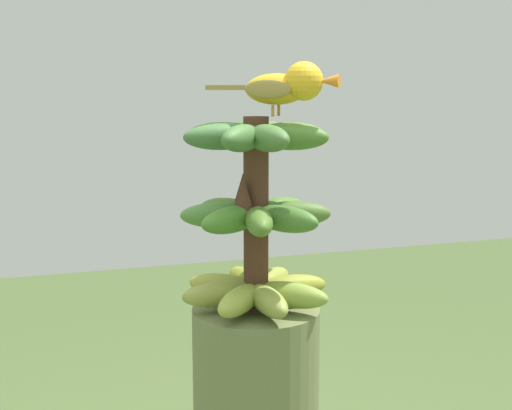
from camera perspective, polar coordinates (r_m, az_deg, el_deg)
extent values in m
cylinder|color=#4C2D1E|center=(1.16, 0.00, -0.79)|extent=(0.04, 0.04, 0.33)
ellipsoid|color=#96A641|center=(1.14, -1.30, -7.81)|extent=(0.12, 0.13, 0.04)
ellipsoid|color=olive|center=(1.14, 1.09, -7.83)|extent=(0.05, 0.14, 0.04)
ellipsoid|color=#89A43F|center=(1.17, 2.77, -7.36)|extent=(0.13, 0.12, 0.04)
ellipsoid|color=#989D2F|center=(1.22, 2.75, -6.72)|extent=(0.14, 0.05, 0.04)
ellipsoid|color=#949F3B|center=(1.25, 1.19, -6.28)|extent=(0.12, 0.13, 0.04)
ellipsoid|color=#939F2F|center=(1.25, -0.99, -6.26)|extent=(0.05, 0.14, 0.04)
ellipsoid|color=#9DA13C|center=(1.22, -2.66, -6.66)|extent=(0.13, 0.12, 0.04)
ellipsoid|color=olive|center=(1.17, -2.85, -7.30)|extent=(0.14, 0.05, 0.04)
ellipsoid|color=#4C6D2E|center=(1.17, 2.88, -0.75)|extent=(0.14, 0.07, 0.04)
ellipsoid|color=#487929|center=(1.21, 1.81, -0.42)|extent=(0.14, 0.11, 0.04)
ellipsoid|color=#497024|center=(1.22, -0.22, -0.31)|extent=(0.07, 0.14, 0.04)
ellipsoid|color=#45742A|center=(1.20, -2.14, -0.47)|extent=(0.11, 0.14, 0.04)
ellipsoid|color=#4C7E36|center=(1.16, -2.90, -0.83)|extent=(0.14, 0.07, 0.04)
ellipsoid|color=#437A29|center=(1.12, -1.96, -1.20)|extent=(0.14, 0.11, 0.04)
ellipsoid|color=#4D762A|center=(1.11, 0.24, -1.33)|extent=(0.07, 0.14, 0.04)
ellipsoid|color=#45742D|center=(1.13, 2.28, -1.14)|extent=(0.11, 0.14, 0.04)
ellipsoid|color=#416D34|center=(1.10, -1.08, 5.50)|extent=(0.12, 0.13, 0.04)
ellipsoid|color=#467035|center=(1.10, 1.17, 5.50)|extent=(0.06, 0.14, 0.04)
ellipsoid|color=#46752A|center=(1.13, 2.66, 5.60)|extent=(0.13, 0.12, 0.04)
ellipsoid|color=#517830|center=(1.17, 2.53, 5.74)|extent=(0.14, 0.06, 0.04)
ellipsoid|color=#477837|center=(1.20, 0.99, 5.84)|extent=(0.12, 0.13, 0.04)
ellipsoid|color=#437F24|center=(1.20, -1.07, 5.84)|extent=(0.06, 0.14, 0.04)
ellipsoid|color=#3D6B25|center=(1.17, -2.57, 5.74)|extent=(0.13, 0.12, 0.04)
ellipsoid|color=#3E6D36|center=(1.13, -2.63, 5.60)|extent=(0.14, 0.06, 0.04)
cone|color=#4C2D1E|center=(1.13, -1.05, 0.92)|extent=(0.04, 0.04, 0.06)
cone|color=#4C2D1E|center=(1.18, -1.07, 1.19)|extent=(0.04, 0.04, 0.06)
cylinder|color=#C68933|center=(1.14, 1.39, 7.71)|extent=(0.00, 0.00, 0.02)
cylinder|color=#C68933|center=(1.17, 1.88, 7.75)|extent=(0.01, 0.01, 0.02)
ellipsoid|color=gold|center=(1.15, 1.64, 9.46)|extent=(0.11, 0.11, 0.05)
ellipsoid|color=olive|center=(1.13, 0.97, 9.47)|extent=(0.07, 0.06, 0.03)
ellipsoid|color=olive|center=(1.18, 1.80, 9.46)|extent=(0.07, 0.06, 0.03)
cube|color=olive|center=(1.18, -2.29, 9.58)|extent=(0.07, 0.07, 0.01)
sphere|color=gold|center=(1.14, 3.93, 10.08)|extent=(0.06, 0.06, 0.06)
sphere|color=black|center=(1.16, 4.64, 10.30)|extent=(0.01, 0.01, 0.01)
cone|color=orange|center=(1.13, 5.95, 10.06)|extent=(0.04, 0.04, 0.02)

